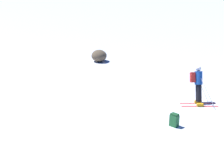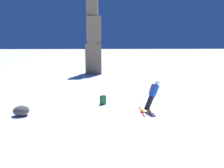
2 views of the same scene
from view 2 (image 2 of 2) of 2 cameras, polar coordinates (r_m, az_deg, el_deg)
The scene contains 5 objects.
ground_plane at distance 11.44m, azimuth 15.19°, elevation -6.95°, with size 300.00×300.00×0.00m, color white.
skier at distance 10.94m, azimuth 10.50°, elevation -2.65°, with size 1.37×1.61×1.66m.
rock_pillar at distance 25.06m, azimuth -4.91°, elevation 12.02°, with size 1.79×1.57×9.76m.
spare_backpack at distance 12.29m, azimuth -2.37°, elevation -4.20°, with size 0.37×0.36×0.50m.
exposed_boulder_0 at distance 11.21m, azimuth -22.63°, elevation -6.46°, with size 0.74×0.63×0.48m, color #4C4742.
Camera 2 is at (-3.66, -10.31, 3.32)m, focal length 35.00 mm.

